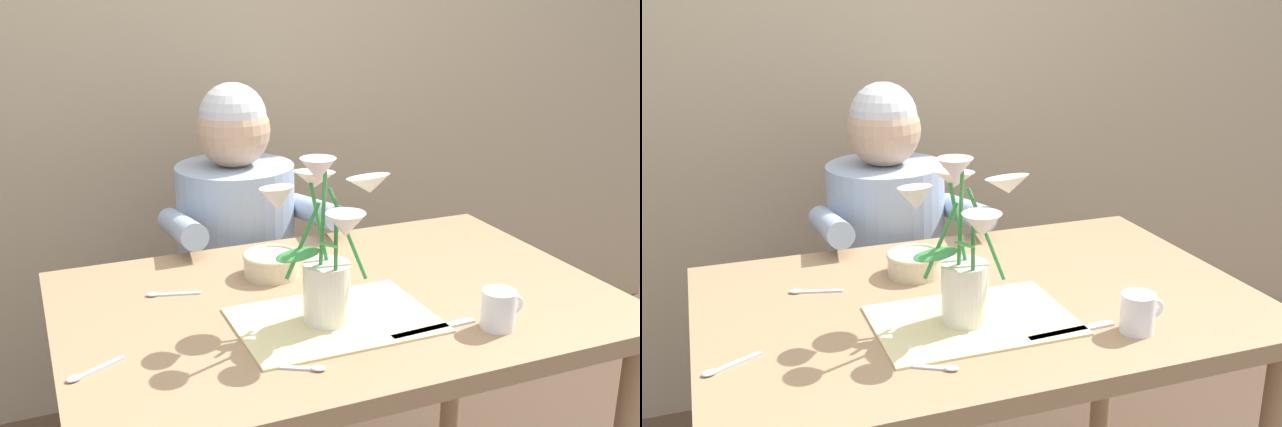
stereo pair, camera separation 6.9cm
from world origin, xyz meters
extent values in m
cube|color=tan|center=(0.00, 1.05, 1.25)|extent=(4.00, 0.10, 2.50)
cube|color=#9E7A56|center=(0.00, 0.00, 0.72)|extent=(1.20, 0.80, 0.04)
cylinder|color=#9E7A56|center=(-0.54, 0.34, 0.35)|extent=(0.06, 0.06, 0.70)
cylinder|color=#9E7A56|center=(0.54, 0.34, 0.35)|extent=(0.06, 0.06, 0.70)
cylinder|color=#4C4C56|center=(-0.05, 0.62, 0.20)|extent=(0.30, 0.30, 0.40)
cylinder|color=#99ADC6|center=(-0.05, 0.62, 0.65)|extent=(0.34, 0.34, 0.50)
sphere|color=tan|center=(-0.05, 0.62, 1.00)|extent=(0.21, 0.21, 0.21)
sphere|color=silver|center=(-0.05, 0.62, 1.04)|extent=(0.19, 0.19, 0.19)
cylinder|color=#99ADC6|center=(-0.24, 0.48, 0.78)|extent=(0.07, 0.33, 0.12)
cylinder|color=#99ADC6|center=(0.14, 0.48, 0.78)|extent=(0.07, 0.33, 0.12)
cube|color=beige|center=(-0.06, -0.11, 0.74)|extent=(0.40, 0.28, 0.00)
cylinder|color=silver|center=(-0.07, -0.11, 0.80)|extent=(0.10, 0.10, 0.13)
cylinder|color=#388E42|center=(-0.03, -0.11, 0.93)|extent=(0.06, 0.07, 0.18)
cone|color=white|center=(0.01, -0.12, 1.02)|extent=(0.12, 0.12, 0.05)
sphere|color=#E5D14C|center=(0.01, -0.12, 1.03)|extent=(0.02, 0.02, 0.02)
cylinder|color=#388E42|center=(-0.07, -0.07, 0.93)|extent=(0.03, 0.06, 0.19)
cone|color=silver|center=(-0.07, -0.04, 1.02)|extent=(0.12, 0.12, 0.04)
sphere|color=#E5D14C|center=(-0.07, -0.04, 1.03)|extent=(0.02, 0.02, 0.02)
cylinder|color=#388E42|center=(-0.12, -0.09, 0.92)|extent=(0.07, 0.04, 0.16)
cone|color=white|center=(-0.16, -0.08, 1.00)|extent=(0.09, 0.10, 0.05)
sphere|color=#E5D14C|center=(-0.16, -0.08, 1.01)|extent=(0.02, 0.02, 0.02)
cylinder|color=#388E42|center=(-0.09, -0.12, 0.95)|extent=(0.01, 0.05, 0.24)
cone|color=silver|center=(-0.10, -0.14, 1.07)|extent=(0.08, 0.08, 0.04)
sphere|color=#E5D14C|center=(-0.10, -0.14, 1.08)|extent=(0.02, 0.02, 0.02)
cylinder|color=#388E42|center=(-0.07, -0.15, 0.90)|extent=(0.01, 0.02, 0.14)
cone|color=white|center=(-0.07, -0.19, 0.97)|extent=(0.08, 0.08, 0.05)
sphere|color=#E5D14C|center=(-0.07, -0.19, 0.98)|extent=(0.02, 0.02, 0.02)
ellipsoid|color=#388E42|center=(-0.10, -0.16, 0.93)|extent=(0.07, 0.10, 0.05)
ellipsoid|color=#388E42|center=(-0.13, -0.11, 0.90)|extent=(0.09, 0.05, 0.03)
cylinder|color=beige|center=(-0.09, 0.17, 0.77)|extent=(0.13, 0.13, 0.05)
torus|color=beige|center=(-0.09, 0.17, 0.79)|extent=(0.14, 0.14, 0.01)
cube|color=silver|center=(0.11, -0.22, 0.74)|extent=(0.19, 0.03, 0.00)
cylinder|color=silver|center=(0.23, -0.26, 0.78)|extent=(0.07, 0.07, 0.08)
torus|color=silver|center=(0.27, -0.26, 0.78)|extent=(0.04, 0.01, 0.04)
cube|color=silver|center=(-0.21, -0.25, 0.74)|extent=(0.09, 0.06, 0.00)
ellipsoid|color=silver|center=(-0.16, -0.28, 0.74)|extent=(0.03, 0.03, 0.01)
cube|color=silver|center=(-0.32, 0.15, 0.74)|extent=(0.10, 0.04, 0.00)
ellipsoid|color=silver|center=(-0.38, 0.16, 0.74)|extent=(0.03, 0.03, 0.01)
cube|color=silver|center=(-0.52, -0.12, 0.74)|extent=(0.09, 0.06, 0.00)
ellipsoid|color=silver|center=(-0.57, -0.15, 0.74)|extent=(0.03, 0.03, 0.01)
camera|label=1|loc=(-0.61, -1.36, 1.41)|focal=41.45mm
camera|label=2|loc=(-0.55, -1.38, 1.41)|focal=41.45mm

